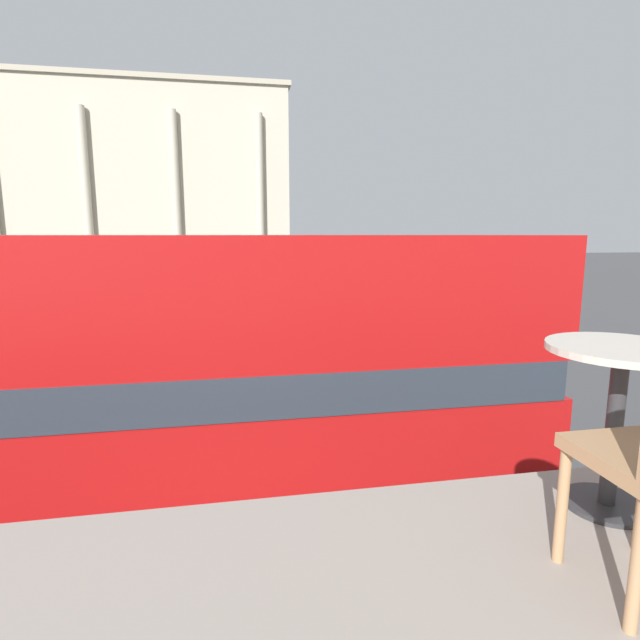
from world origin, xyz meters
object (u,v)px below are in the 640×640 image
(plaza_building_left, at_px, (141,182))
(car_silver, at_px, (389,305))
(traffic_light_near, at_px, (194,318))
(traffic_light_far, at_px, (285,268))
(double_decker_bus, at_px, (59,398))
(traffic_light_mid, at_px, (343,275))
(car_black, at_px, (384,321))
(cafe_dining_table, at_px, (618,390))
(pedestrian_olive, at_px, (480,328))
(pedestrian_yellow, at_px, (185,293))

(plaza_building_left, height_order, car_silver, plaza_building_left)
(traffic_light_near, relative_size, traffic_light_far, 0.95)
(double_decker_bus, distance_m, traffic_light_far, 22.53)
(traffic_light_mid, distance_m, car_black, 2.73)
(plaza_building_left, relative_size, car_silver, 7.82)
(double_decker_bus, relative_size, car_black, 2.71)
(plaza_building_left, distance_m, car_black, 45.44)
(traffic_light_far, bearing_deg, plaza_building_left, 110.55)
(cafe_dining_table, bearing_deg, traffic_light_mid, 80.19)
(traffic_light_near, height_order, car_black, traffic_light_near)
(traffic_light_mid, bearing_deg, double_decker_bus, -114.83)
(car_silver, bearing_deg, plaza_building_left, -172.31)
(plaza_building_left, xyz_separation_m, traffic_light_mid, (14.04, -40.20, -7.48))
(plaza_building_left, relative_size, pedestrian_olive, 18.73)
(traffic_light_far, bearing_deg, car_silver, -40.36)
(plaza_building_left, xyz_separation_m, traffic_light_near, (8.36, -48.88, -7.75))
(plaza_building_left, bearing_deg, double_decker_bus, -82.55)
(plaza_building_left, relative_size, pedestrian_yellow, 18.42)
(traffic_light_near, relative_size, pedestrian_olive, 1.92)
(car_silver, xyz_separation_m, pedestrian_yellow, (-10.29, 4.30, 0.33))
(traffic_light_near, xyz_separation_m, car_black, (7.07, 7.15, -1.52))
(pedestrian_yellow, bearing_deg, car_silver, -28.64)
(traffic_light_mid, relative_size, car_black, 0.91)
(traffic_light_far, distance_m, pedestrian_olive, 13.47)
(pedestrian_yellow, bearing_deg, pedestrian_olive, -55.33)
(car_silver, bearing_deg, pedestrian_yellow, -129.82)
(traffic_light_mid, relative_size, pedestrian_yellow, 2.14)
(plaza_building_left, distance_m, pedestrian_olive, 49.55)
(double_decker_bus, distance_m, pedestrian_olive, 14.27)
(pedestrian_olive, bearing_deg, cafe_dining_table, 8.04)
(traffic_light_far, xyz_separation_m, car_silver, (4.79, -4.07, -1.62))
(plaza_building_left, height_order, traffic_light_far, plaza_building_left)
(traffic_light_mid, xyz_separation_m, pedestrian_yellow, (-7.14, 7.34, -1.46))
(traffic_light_mid, height_order, traffic_light_far, traffic_light_mid)
(car_black, relative_size, pedestrian_olive, 2.40)
(cafe_dining_table, distance_m, plaza_building_left, 60.52)
(traffic_light_mid, relative_size, traffic_light_far, 1.08)
(traffic_light_near, height_order, car_silver, traffic_light_near)
(cafe_dining_table, xyz_separation_m, traffic_light_far, (1.65, 26.12, -1.22))
(cafe_dining_table, bearing_deg, car_black, 75.03)
(plaza_building_left, xyz_separation_m, pedestrian_olive, (17.68, -45.42, -8.96))
(car_silver, height_order, pedestrian_yellow, pedestrian_yellow)
(traffic_light_near, distance_m, traffic_light_far, 16.29)
(traffic_light_mid, bearing_deg, cafe_dining_table, -99.81)
(double_decker_bus, bearing_deg, car_silver, 65.63)
(traffic_light_near, distance_m, traffic_light_mid, 10.37)
(car_black, bearing_deg, traffic_light_near, 153.00)
(plaza_building_left, height_order, traffic_light_near, plaza_building_left)
(double_decker_bus, height_order, cafe_dining_table, double_decker_bus)
(traffic_light_near, bearing_deg, pedestrian_olive, 20.38)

